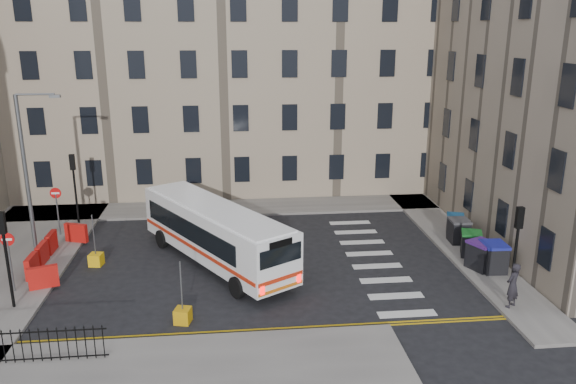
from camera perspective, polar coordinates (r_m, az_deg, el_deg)
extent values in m
plane|color=black|center=(28.32, 0.50, -6.90)|extent=(120.00, 120.00, 0.00)
cube|color=slate|center=(36.34, -10.48, -1.74)|extent=(36.00, 3.20, 0.15)
cube|color=slate|center=(34.01, 15.00, -3.30)|extent=(2.40, 26.00, 0.15)
cube|color=slate|center=(31.10, -26.48, -6.38)|extent=(6.00, 22.00, 0.15)
cube|color=gray|center=(41.69, -11.74, 11.62)|extent=(38.00, 10.50, 16.00)
cylinder|color=black|center=(25.22, 21.97, -6.85)|extent=(0.12, 0.12, 3.20)
cube|color=black|center=(24.53, 22.47, -2.43)|extent=(0.28, 0.22, 0.90)
cylinder|color=black|center=(34.91, -20.73, -0.42)|extent=(0.12, 0.12, 3.20)
cube|color=black|center=(34.41, -21.07, 2.85)|extent=(0.28, 0.22, 0.90)
cylinder|color=black|center=(25.48, -26.50, -7.17)|extent=(0.12, 0.12, 3.20)
cube|color=black|center=(24.79, -27.10, -2.81)|extent=(0.28, 0.22, 0.90)
cylinder|color=#595B5E|center=(30.45, -25.05, 1.44)|extent=(0.20, 0.20, 8.00)
cube|color=#595B5E|center=(29.78, -25.99, 9.03)|extent=(0.50, 0.22, 0.14)
cylinder|color=#595B5E|center=(33.32, -22.33, -2.08)|extent=(0.08, 0.08, 2.40)
cube|color=red|center=(32.91, -22.61, 0.40)|extent=(0.60, 0.04, 0.60)
cylinder|color=#595B5E|center=(27.09, -26.32, -6.70)|extent=(0.08, 0.08, 2.40)
cube|color=red|center=(26.59, -26.73, -3.71)|extent=(0.60, 0.04, 0.60)
cube|color=red|center=(28.55, -24.57, -6.86)|extent=(0.25, 1.25, 1.00)
cube|color=red|center=(29.86, -23.70, -5.75)|extent=(0.25, 1.25, 1.00)
cube|color=red|center=(31.19, -22.90, -4.73)|extent=(0.25, 1.25, 1.00)
cube|color=red|center=(32.11, -20.71, -3.90)|extent=(1.26, 0.66, 1.00)
cube|color=red|center=(27.13, -23.60, -7.93)|extent=(1.26, 0.66, 1.00)
cube|color=white|center=(27.53, -7.41, -3.97)|extent=(7.63, 10.24, 2.40)
cube|color=black|center=(27.32, -10.13, -3.82)|extent=(4.52, 7.21, 0.96)
cube|color=black|center=(28.44, -5.82, -2.83)|extent=(4.52, 7.21, 0.96)
cube|color=black|center=(31.92, -12.28, -0.90)|extent=(1.83, 1.17, 1.06)
cube|color=black|center=(23.24, -0.74, -6.46)|extent=(1.83, 1.17, 0.77)
cube|color=red|center=(27.19, -9.58, -5.63)|extent=(5.52, 8.83, 0.17)
cube|color=red|center=(28.32, -5.24, -4.56)|extent=(5.52, 8.83, 0.17)
cube|color=#FF0C0C|center=(23.26, -2.63, -9.98)|extent=(0.21, 0.15, 0.38)
cube|color=#FF0C0C|center=(24.30, 1.12, -8.75)|extent=(0.21, 0.15, 0.38)
cylinder|color=black|center=(30.41, -12.71, -4.67)|extent=(0.74, 0.96, 0.96)
cylinder|color=black|center=(31.41, -8.76, -3.77)|extent=(0.74, 0.96, 0.96)
cylinder|color=black|center=(24.47, -5.22, -9.63)|extent=(0.74, 0.96, 0.96)
cylinder|color=black|center=(25.71, -0.67, -8.23)|extent=(0.74, 0.96, 0.96)
cube|color=black|center=(28.21, 20.11, -6.34)|extent=(1.08, 1.23, 1.24)
cube|color=navy|center=(27.97, 20.25, -5.04)|extent=(1.14, 1.29, 0.13)
cube|color=black|center=(28.28, 19.07, -6.21)|extent=(1.39, 1.47, 1.22)
cube|color=#461D70|center=(28.04, 19.19, -4.94)|extent=(1.46, 1.54, 0.13)
cube|color=black|center=(29.73, 18.08, -5.12)|extent=(1.24, 1.32, 1.12)
cube|color=#176923|center=(29.52, 18.18, -4.00)|extent=(1.30, 1.39, 0.12)
cube|color=black|center=(31.34, 16.96, -3.89)|extent=(1.02, 1.16, 1.15)
cube|color=#3F3E41|center=(31.13, 17.05, -2.79)|extent=(1.07, 1.21, 0.12)
cube|color=black|center=(32.36, 16.58, -3.31)|extent=(1.16, 1.24, 1.05)
cube|color=navy|center=(32.18, 16.67, -2.34)|extent=(1.22, 1.30, 0.11)
imported|color=black|center=(24.86, 21.86, -8.79)|extent=(0.83, 0.77, 1.91)
cube|color=yellow|center=(29.13, -18.90, -6.51)|extent=(0.70, 0.70, 0.60)
cube|color=#CC930C|center=(22.94, -10.63, -12.24)|extent=(0.73, 0.73, 0.60)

